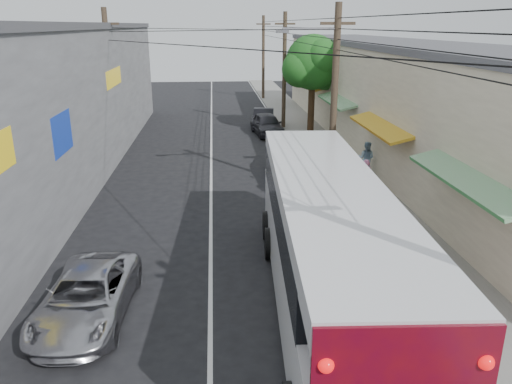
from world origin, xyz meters
TOP-DOWN VIEW (x-y plane):
  - sidewalk at (6.50, 20.00)m, footprint 3.00×80.00m
  - building_right at (10.99, 22.00)m, footprint 7.09×40.00m
  - building_left at (-8.50, 18.00)m, footprint 7.20×36.00m
  - utility_poles at (3.13, 20.33)m, footprint 11.80×45.28m
  - street_tree at (6.87, 26.02)m, footprint 4.40×4.00m
  - coach_bus at (3.01, 4.10)m, footprint 3.36×12.40m
  - jeepney at (-3.10, 4.02)m, footprint 2.30×4.58m
  - parked_suv at (4.10, 15.46)m, footprint 2.54×5.91m
  - parked_car_mid at (3.80, 25.96)m, footprint 2.26×4.47m
  - parked_car_far at (3.80, 28.40)m, footprint 1.90×4.28m
  - pedestrian_near at (6.69, 12.78)m, footprint 0.66×0.53m
  - pedestrian_far at (7.60, 15.69)m, footprint 1.01×0.96m

SIDE VIEW (x-z plane):
  - sidewalk at x=6.50m, z-range 0.00..0.12m
  - jeepney at x=-3.10m, z-range 0.00..1.25m
  - parked_car_far at x=3.80m, z-range 0.00..1.37m
  - parked_car_mid at x=3.80m, z-range 0.00..1.46m
  - parked_suv at x=4.10m, z-range 0.00..1.70m
  - pedestrian_near at x=6.69m, z-range 0.12..1.68m
  - pedestrian_far at x=7.60m, z-range 0.12..1.77m
  - coach_bus at x=3.01m, z-range 0.06..3.60m
  - building_right at x=10.99m, z-range 0.03..6.28m
  - building_left at x=-8.50m, z-range 0.03..7.28m
  - utility_poles at x=3.13m, z-range 0.13..8.13m
  - street_tree at x=6.87m, z-range 1.37..7.97m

